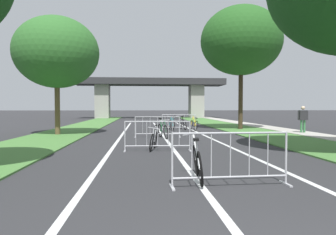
# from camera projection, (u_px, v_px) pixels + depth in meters

# --- Properties ---
(grass_verge_left) EXTENTS (3.13, 50.02, 0.05)m
(grass_verge_left) POSITION_uv_depth(u_px,v_px,m) (78.00, 129.00, 21.62)
(grass_verge_left) COLOR #477A38
(grass_verge_left) RESTS_ON ground
(grass_verge_right) EXTENTS (3.13, 50.02, 0.05)m
(grass_verge_right) POSITION_uv_depth(u_px,v_px,m) (235.00, 128.00, 22.57)
(grass_verge_right) COLOR #477A38
(grass_verge_right) RESTS_ON ground
(sidewalk_path_right) EXTENTS (1.66, 50.02, 0.08)m
(sidewalk_path_right) POSITION_uv_depth(u_px,v_px,m) (266.00, 127.00, 22.77)
(sidewalk_path_right) COLOR #ADA89E
(sidewalk_path_right) RESTS_ON ground
(lane_stripe_center) EXTENTS (0.14, 28.94, 0.01)m
(lane_stripe_center) POSITION_uv_depth(u_px,v_px,m) (164.00, 136.00, 16.12)
(lane_stripe_center) COLOR silver
(lane_stripe_center) RESTS_ON ground
(lane_stripe_right_lane) EXTENTS (0.14, 28.94, 0.01)m
(lane_stripe_right_lane) POSITION_uv_depth(u_px,v_px,m) (206.00, 136.00, 16.31)
(lane_stripe_right_lane) COLOR silver
(lane_stripe_right_lane) RESTS_ON ground
(lane_stripe_left_lane) EXTENTS (0.14, 28.94, 0.01)m
(lane_stripe_left_lane) POSITION_uv_depth(u_px,v_px,m) (121.00, 137.00, 15.93)
(lane_stripe_left_lane) COLOR silver
(lane_stripe_left_lane) RESTS_ON ground
(overpass_bridge) EXTENTS (20.49, 4.14, 5.44)m
(overpass_bridge) POSITION_uv_depth(u_px,v_px,m) (150.00, 89.00, 42.75)
(overpass_bridge) COLOR #2D2D30
(overpass_bridge) RESTS_ON ground
(tree_left_pine_far) EXTENTS (4.52, 4.52, 6.41)m
(tree_left_pine_far) POSITION_uv_depth(u_px,v_px,m) (57.00, 53.00, 16.68)
(tree_left_pine_far) COLOR brown
(tree_left_pine_far) RESTS_ON ground
(tree_right_pine_near) EXTENTS (5.45, 5.45, 8.33)m
(tree_right_pine_near) POSITION_uv_depth(u_px,v_px,m) (241.00, 41.00, 20.82)
(tree_right_pine_near) COLOR #3D2D1E
(tree_right_pine_near) RESTS_ON ground
(crowd_barrier_nearest) EXTENTS (2.33, 0.51, 1.05)m
(crowd_barrier_nearest) POSITION_uv_depth(u_px,v_px,m) (230.00, 159.00, 5.94)
(crowd_barrier_nearest) COLOR #ADADB2
(crowd_barrier_nearest) RESTS_ON ground
(crowd_barrier_second) EXTENTS (2.33, 0.50, 1.05)m
(crowd_barrier_second) POSITION_uv_depth(u_px,v_px,m) (158.00, 136.00, 10.73)
(crowd_barrier_second) COLOR #ADADB2
(crowd_barrier_second) RESTS_ON ground
(crowd_barrier_third) EXTENTS (2.34, 0.57, 1.05)m
(crowd_barrier_third) POSITION_uv_depth(u_px,v_px,m) (158.00, 127.00, 15.64)
(crowd_barrier_third) COLOR #ADADB2
(crowd_barrier_third) RESTS_ON ground
(crowd_barrier_fourth) EXTENTS (2.33, 0.48, 1.05)m
(crowd_barrier_fourth) POSITION_uv_depth(u_px,v_px,m) (179.00, 122.00, 20.68)
(crowd_barrier_fourth) COLOR #ADADB2
(crowd_barrier_fourth) RESTS_ON ground
(bicycle_white_0) EXTENTS (0.47, 1.70, 0.97)m
(bicycle_white_0) POSITION_uv_depth(u_px,v_px,m) (198.00, 162.00, 6.40)
(bicycle_white_0) COLOR black
(bicycle_white_0) RESTS_ON ground
(bicycle_yellow_1) EXTENTS (0.55, 1.65, 0.98)m
(bicycle_yellow_1) POSITION_uv_depth(u_px,v_px,m) (194.00, 125.00, 20.34)
(bicycle_yellow_1) COLOR black
(bicycle_yellow_1) RESTS_ON ground
(bicycle_silver_2) EXTENTS (0.43, 1.69, 0.89)m
(bicycle_silver_2) POSITION_uv_depth(u_px,v_px,m) (154.00, 140.00, 11.13)
(bicycle_silver_2) COLOR black
(bicycle_silver_2) RESTS_ON ground
(bicycle_green_3) EXTENTS (0.51, 1.76, 1.00)m
(bicycle_green_3) POSITION_uv_depth(u_px,v_px,m) (163.00, 130.00, 15.19)
(bicycle_green_3) COLOR black
(bicycle_green_3) RESTS_ON ground
(bicycle_black_4) EXTENTS (0.62, 1.64, 0.99)m
(bicycle_black_4) POSITION_uv_depth(u_px,v_px,m) (182.00, 124.00, 21.04)
(bicycle_black_4) COLOR black
(bicycle_black_4) RESTS_ON ground
(bicycle_teal_5) EXTENTS (0.48, 1.67, 0.96)m
(bicycle_teal_5) POSITION_uv_depth(u_px,v_px,m) (171.00, 125.00, 20.21)
(bicycle_teal_5) COLOR black
(bicycle_teal_5) RESTS_ON ground
(pedestrian_with_backpack) EXTENTS (0.58, 0.31, 1.60)m
(pedestrian_with_backpack) POSITION_uv_depth(u_px,v_px,m) (303.00, 117.00, 17.66)
(pedestrian_with_backpack) COLOR #33723F
(pedestrian_with_backpack) RESTS_ON ground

